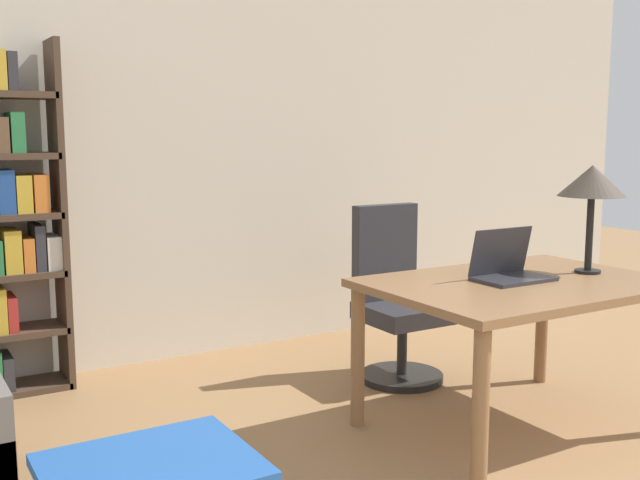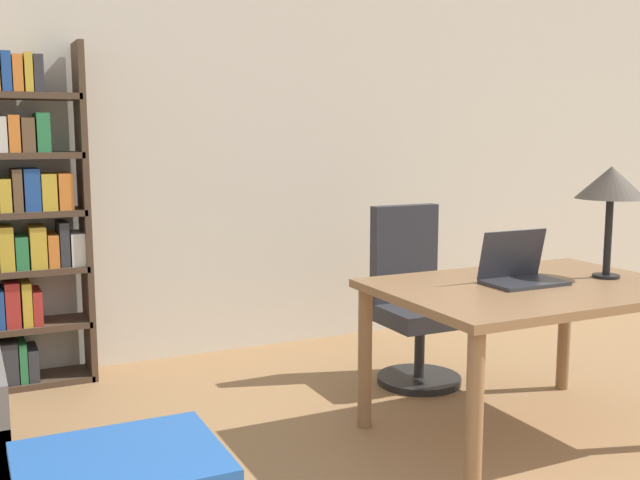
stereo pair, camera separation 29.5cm
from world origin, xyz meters
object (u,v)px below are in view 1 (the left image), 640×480
Objects in this scene: table_lamp at (592,183)px; desk at (519,300)px; laptop at (509,269)px; office_chair at (395,302)px.

desk is at bearing 176.82° from table_lamp.
laptop reaches higher than desk.
laptop is 0.96m from office_chair.
laptop is at bearing 117.50° from desk.
table_lamp is 1.32m from office_chair.
desk is at bearing -87.62° from office_chair.
desk is at bearing -62.50° from laptop.
table_lamp reaches higher than office_chair.
office_chair is at bearing 116.85° from table_lamp.
office_chair is at bearing 92.38° from desk.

